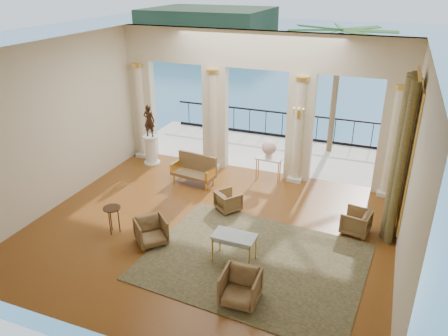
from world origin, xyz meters
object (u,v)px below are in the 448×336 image
at_px(game_table, 234,238).
at_px(side_table, 112,211).
at_px(settee, 195,169).
at_px(armchair_d, 228,200).
at_px(pedestal, 151,150).
at_px(armchair_b, 240,286).
at_px(console_table, 268,162).
at_px(statue, 149,121).
at_px(armchair_a, 151,230).
at_px(armchair_c, 356,221).

bearing_deg(game_table, side_table, -179.36).
relative_size(settee, game_table, 1.47).
distance_m(settee, side_table, 3.44).
bearing_deg(side_table, armchair_d, 42.58).
bearing_deg(game_table, pedestal, 138.12).
bearing_deg(armchair_b, console_table, 98.40).
relative_size(game_table, pedestal, 0.98).
distance_m(armchair_b, statue, 7.56).
xyz_separation_m(pedestal, side_table, (1.31, -4.18, 0.13)).
height_order(pedestal, statue, statue).
relative_size(statue, console_table, 1.34).
xyz_separation_m(armchair_b, game_table, (-0.58, 1.24, 0.22)).
xyz_separation_m(console_table, side_table, (-2.79, -4.32, -0.02)).
bearing_deg(pedestal, game_table, -42.53).
distance_m(armchair_b, game_table, 1.39).
height_order(armchair_a, game_table, armchair_a).
bearing_deg(side_table, armchair_c, 21.19).
distance_m(settee, pedestal, 2.17).
bearing_deg(armchair_c, armchair_d, -78.49).
bearing_deg(armchair_c, console_table, -116.23).
height_order(game_table, statue, statue).
bearing_deg(armchair_b, side_table, 159.87).
relative_size(armchair_b, console_table, 0.93).
xyz_separation_m(armchair_a, armchair_c, (4.56, 2.28, -0.02)).
distance_m(settee, statue, 2.43).
xyz_separation_m(statue, side_table, (1.31, -4.18, -0.94)).
bearing_deg(statue, armchair_d, 147.44).
bearing_deg(console_table, armchair_c, -33.18).
relative_size(pedestal, side_table, 1.41).
distance_m(armchair_b, pedestal, 7.47).
bearing_deg(settee, side_table, -93.75).
distance_m(pedestal, side_table, 4.38).
height_order(armchair_b, side_table, armchair_b).
bearing_deg(statue, settee, 155.33).
xyz_separation_m(settee, console_table, (2.09, 0.96, 0.18)).
bearing_deg(settee, console_table, 32.73).
xyz_separation_m(armchair_d, side_table, (-2.30, -2.11, 0.30)).
xyz_separation_m(armchair_a, armchair_b, (2.70, -1.17, 0.02)).
relative_size(armchair_a, side_table, 1.00).
xyz_separation_m(game_table, statue, (-4.55, 4.18, 0.95)).
xyz_separation_m(armchair_b, console_table, (-1.04, 5.57, 0.25)).
bearing_deg(game_table, armchair_c, 42.69).
bearing_deg(armchair_a, side_table, 128.98).
xyz_separation_m(armchair_c, armchair_d, (-3.39, -0.09, -0.03)).
relative_size(armchair_a, armchair_b, 0.94).
xyz_separation_m(armchair_c, side_table, (-5.69, -2.21, 0.27)).
bearing_deg(armchair_c, settee, -93.18).
distance_m(armchair_d, statue, 4.34).
bearing_deg(armchair_a, armchair_d, 14.73).
height_order(game_table, side_table, side_table).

